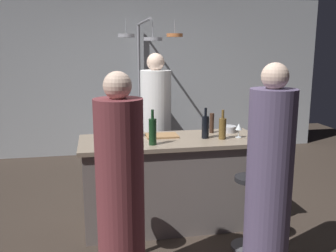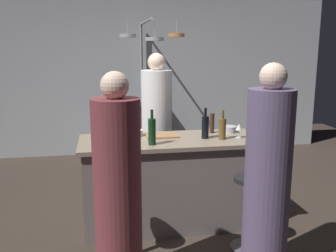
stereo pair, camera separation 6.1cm
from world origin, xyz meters
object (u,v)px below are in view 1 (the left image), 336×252
at_px(guest_left, 120,194).
at_px(mixing_bowl_wooden, 127,141).
at_px(chef, 156,131).
at_px(wine_glass_near_right_guest, 239,127).
at_px(bar_stool_right, 248,209).
at_px(guest_right, 269,180).
at_px(wine_bottle_red, 153,131).
at_px(cutting_board, 162,136).
at_px(bar_stool_left, 122,220).
at_px(wine_bottle_dark, 205,127).
at_px(mixing_bowl_ceramic, 134,133).
at_px(pepper_mill, 212,123).
at_px(mixing_bowl_steel, 228,129).
at_px(stove_range, 142,131).
at_px(wine_glass_by_chef, 121,128).
at_px(wine_bottle_amber, 222,128).

bearing_deg(guest_left, mixing_bowl_wooden, 81.96).
relative_size(chef, guest_left, 1.05).
xyz_separation_m(guest_left, wine_glass_near_right_guest, (1.25, 0.93, 0.25)).
xyz_separation_m(bar_stool_right, guest_right, (-0.00, -0.38, 0.41)).
height_order(guest_left, mixing_bowl_wooden, guest_left).
xyz_separation_m(guest_left, wine_bottle_red, (0.36, 0.81, 0.27)).
relative_size(bar_stool_right, cutting_board, 2.12).
xyz_separation_m(bar_stool_right, wine_bottle_red, (-0.79, 0.43, 0.66)).
bearing_deg(bar_stool_left, wine_bottle_dark, 33.41).
distance_m(chef, mixing_bowl_ceramic, 0.71).
distance_m(pepper_mill, wine_bottle_dark, 0.26).
bearing_deg(wine_bottle_red, mixing_bowl_wooden, 173.78).
bearing_deg(chef, cutting_board, -94.02).
bearing_deg(mixing_bowl_ceramic, mixing_bowl_steel, -0.17).
bearing_deg(chef, wine_glass_near_right_guest, -51.74).
height_order(bar_stool_right, mixing_bowl_wooden, mixing_bowl_wooden).
height_order(stove_range, wine_glass_by_chef, wine_glass_by_chef).
bearing_deg(bar_stool_right, chef, 112.73).
relative_size(wine_glass_by_chef, mixing_bowl_wooden, 1.03).
distance_m(guest_left, mixing_bowl_steel, 1.73).
relative_size(wine_bottle_red, mixing_bowl_wooden, 2.34).
bearing_deg(guest_left, wine_bottle_amber, 40.16).
xyz_separation_m(bar_stool_right, wine_glass_by_chef, (-1.07, 0.75, 0.63)).
distance_m(mixing_bowl_wooden, mixing_bowl_ceramic, 0.38).
xyz_separation_m(stove_range, bar_stool_right, (0.58, -3.07, -0.07)).
relative_size(stove_range, bar_stool_right, 1.31).
distance_m(wine_glass_by_chef, wine_glass_near_right_guest, 1.18).
bearing_deg(wine_glass_by_chef, chef, 55.83).
distance_m(chef, bar_stool_right, 1.62).
xyz_separation_m(pepper_mill, wine_bottle_red, (-0.69, -0.38, 0.03)).
relative_size(wine_bottle_red, mixing_bowl_steel, 2.01).
height_order(guest_left, mixing_bowl_steel, guest_left).
distance_m(bar_stool_right, wine_bottle_red, 1.11).
bearing_deg(mixing_bowl_wooden, wine_bottle_amber, 3.96).
xyz_separation_m(bar_stool_left, cutting_board, (0.47, 0.73, 0.53)).
relative_size(wine_bottle_amber, wine_glass_by_chef, 2.01).
relative_size(bar_stool_right, wine_glass_near_right_guest, 4.66).
bearing_deg(mixing_bowl_steel, wine_glass_near_right_guest, -86.88).
bearing_deg(stove_range, mixing_bowl_ceramic, -98.77).
relative_size(guest_left, guest_right, 0.97).
distance_m(guest_right, wine_bottle_amber, 0.93).
relative_size(stove_range, wine_bottle_amber, 3.03).
distance_m(stove_range, chef, 1.67).
bearing_deg(wine_glass_near_right_guest, guest_left, -143.39).
xyz_separation_m(guest_right, wine_glass_by_chef, (-1.07, 1.13, 0.22)).
bearing_deg(bar_stool_left, guest_right, -18.50).
bearing_deg(bar_stool_right, wine_bottle_amber, 98.96).
relative_size(wine_bottle_amber, wine_glass_near_right_guest, 2.01).
distance_m(pepper_mill, mixing_bowl_wooden, 1.00).
height_order(bar_stool_left, guest_right, guest_right).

